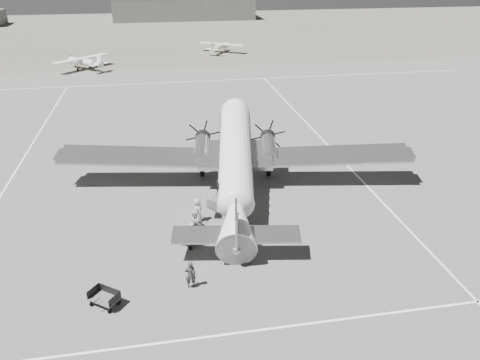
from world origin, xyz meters
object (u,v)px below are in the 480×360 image
(light_plane_left, at_px, (84,63))
(ground_crew, at_px, (190,274))
(baggage_cart_far, at_px, (104,298))
(hangar_main, at_px, (184,8))
(baggage_cart_near, at_px, (195,236))
(light_plane_right, at_px, (220,48))
(dc3_airliner, at_px, (236,162))
(ramp_agent, at_px, (196,223))
(passenger, at_px, (198,210))

(light_plane_left, distance_m, ground_crew, 62.80)
(light_plane_left, relative_size, baggage_cart_far, 6.46)
(hangar_main, distance_m, ground_crew, 130.15)
(baggage_cart_near, bearing_deg, baggage_cart_far, -168.58)
(light_plane_right, relative_size, baggage_cart_far, 5.77)
(dc3_airliner, distance_m, ground_crew, 12.32)
(light_plane_right, bearing_deg, ground_crew, -66.36)
(dc3_airliner, xyz_separation_m, ramp_agent, (-3.75, -5.68, -1.86))
(ground_crew, height_order, ramp_agent, ramp_agent)
(light_plane_left, relative_size, light_plane_right, 1.12)
(hangar_main, relative_size, passenger, 22.92)
(light_plane_right, bearing_deg, light_plane_left, -122.80)
(hangar_main, xyz_separation_m, light_plane_right, (3.21, -57.17, -2.30))
(dc3_airliner, bearing_deg, light_plane_left, 118.75)
(ground_crew, xyz_separation_m, ramp_agent, (0.84, 5.58, 0.09))
(light_plane_left, height_order, ramp_agent, light_plane_left)
(light_plane_left, distance_m, light_plane_right, 27.38)
(dc3_airliner, xyz_separation_m, passenger, (-3.44, -3.82, -1.92))
(light_plane_right, height_order, baggage_cart_far, light_plane_right)
(hangar_main, xyz_separation_m, passenger, (-7.61, -122.39, -2.38))
(ground_crew, bearing_deg, light_plane_left, -80.88)
(light_plane_left, bearing_deg, dc3_airliner, -115.72)
(baggage_cart_far, distance_m, ramp_agent, 8.51)
(passenger, bearing_deg, light_plane_left, -3.19)
(baggage_cart_near, bearing_deg, light_plane_left, 70.88)
(hangar_main, bearing_deg, baggage_cart_far, -95.94)
(hangar_main, bearing_deg, dc3_airliner, -92.01)
(passenger, bearing_deg, ramp_agent, 152.69)
(light_plane_left, bearing_deg, hangar_main, 27.31)
(baggage_cart_far, bearing_deg, light_plane_left, 134.30)
(ground_crew, bearing_deg, ramp_agent, -101.34)
(ground_crew, bearing_deg, hangar_main, -96.69)
(light_plane_right, xyz_separation_m, baggage_cart_far, (-16.80, -73.41, -0.53))
(baggage_cart_near, xyz_separation_m, passenger, (0.48, 2.87, 0.37))
(baggage_cart_far, bearing_deg, light_plane_right, 113.93)
(ramp_agent, bearing_deg, baggage_cart_far, 142.67)
(ramp_agent, bearing_deg, hangar_main, 0.86)
(light_plane_left, xyz_separation_m, light_plane_right, (24.97, 11.23, -0.12))
(hangar_main, xyz_separation_m, dc3_airliner, (-4.17, -118.57, -0.46))
(dc3_airliner, height_order, baggage_cart_far, dc3_airliner)
(dc3_airliner, bearing_deg, passenger, -122.57)
(dc3_airliner, xyz_separation_m, ground_crew, (-4.58, -11.26, -1.95))
(dc3_airliner, distance_m, passenger, 5.49)
(light_plane_right, height_order, ramp_agent, light_plane_right)
(hangar_main, height_order, dc3_airliner, hangar_main)
(dc3_airliner, distance_m, light_plane_left, 53.20)
(dc3_airliner, distance_m, baggage_cart_near, 8.09)
(light_plane_right, distance_m, baggage_cart_near, 69.02)
(light_plane_left, bearing_deg, passenger, -120.36)
(hangar_main, relative_size, ground_crew, 23.63)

